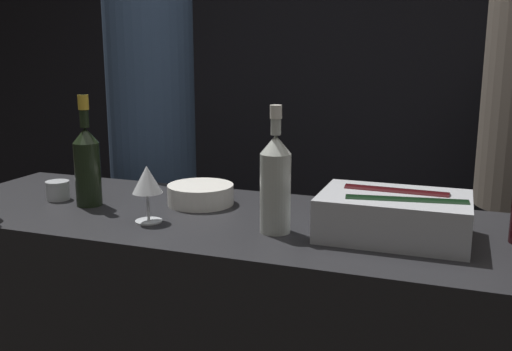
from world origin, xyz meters
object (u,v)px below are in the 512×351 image
Objects in this scene: wine_glass at (147,181)px; candle_votive at (58,190)px; ice_bin_with_bottles at (395,214)px; person_in_hoodie at (153,146)px; white_wine_bottle at (275,181)px; champagne_bottle at (87,162)px; bowl_white at (201,194)px.

candle_votive is at bearing 163.85° from wine_glass.
ice_bin_with_bottles is at bearing 8.30° from wine_glass.
person_in_hoodie reaches higher than ice_bin_with_bottles.
white_wine_bottle is (0.36, 0.03, 0.02)m from wine_glass.
candle_votive is (-0.40, 0.12, -0.09)m from wine_glass.
white_wine_bottle is at bearing -5.43° from champagne_bottle.
champagne_bottle is (0.14, -0.02, 0.10)m from candle_votive.
wine_glass is 0.36m from white_wine_bottle.
ice_bin_with_bottles is at bearing -11.63° from bowl_white.
bowl_white is 2.77× the size of candle_votive.
wine_glass is 0.47× the size of champagne_bottle.
person_in_hoodie is at bearing 131.94° from bowl_white.
wine_glass is (-0.06, -0.22, 0.08)m from bowl_white.
champagne_bottle is (-0.32, -0.13, 0.10)m from bowl_white.
candle_votive is 0.22× the size of champagne_bottle.
wine_glass is (-0.66, -0.10, 0.05)m from ice_bin_with_bottles.
wine_glass is 0.42m from candle_votive.
ice_bin_with_bottles is at bearing 0.20° from champagne_bottle.
bowl_white is (-0.61, 0.12, -0.03)m from ice_bin_with_bottles.
wine_glass reaches higher than bowl_white.
white_wine_bottle is 0.98× the size of champagne_bottle.
person_in_hoodie reaches higher than white_wine_bottle.
ice_bin_with_bottles is 0.32m from white_wine_bottle.
person_in_hoodie is at bearing 90.70° from candle_votive.
wine_glass is 0.28m from champagne_bottle.
white_wine_bottle is at bearing -168.28° from ice_bin_with_bottles.
wine_glass is at bearing -104.26° from bowl_white.
wine_glass is 2.15× the size of candle_votive.
bowl_white is at bearing 13.09° from candle_votive.
white_wine_bottle is (-0.30, -0.06, 0.08)m from ice_bin_with_bottles.
champagne_bottle is (-0.26, 0.09, 0.02)m from wine_glass.
bowl_white is 0.11× the size of person_in_hoodie.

